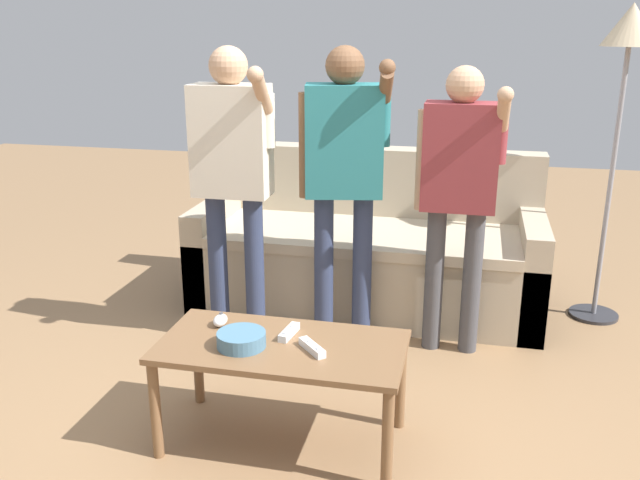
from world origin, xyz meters
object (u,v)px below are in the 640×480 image
at_px(floor_lamp, 627,57).
at_px(game_remote_nunchuk, 220,320).
at_px(game_remote_wand_near, 289,332).
at_px(snack_bowl, 241,339).
at_px(coffee_table, 282,357).
at_px(game_remote_wand_far, 312,348).
at_px(player_left, 232,163).
at_px(couch, 368,253).
at_px(player_center, 344,163).
at_px(player_right, 459,179).

bearing_deg(floor_lamp, game_remote_nunchuk, -138.99).
bearing_deg(game_remote_wand_near, snack_bowl, -139.50).
distance_m(coffee_table, game_remote_wand_far, 0.16).
xyz_separation_m(game_remote_nunchuk, player_left, (-0.20, 0.76, 0.51)).
bearing_deg(couch, player_center, -94.47).
bearing_deg(game_remote_wand_far, player_center, 94.29).
bearing_deg(player_center, couch, 85.53).
bearing_deg(game_remote_wand_near, player_center, 87.03).
bearing_deg(player_right, game_remote_wand_far, -115.48).
bearing_deg(game_remote_nunchuk, player_left, 104.83).
distance_m(player_left, game_remote_wand_near, 1.08).
xyz_separation_m(snack_bowl, game_remote_wand_far, (0.28, 0.02, -0.01)).
height_order(couch, coffee_table, couch).
bearing_deg(game_remote_wand_far, snack_bowl, -175.54).
bearing_deg(player_center, player_right, 2.36).
height_order(coffee_table, player_right, player_right).
xyz_separation_m(couch, player_right, (0.53, -0.56, 0.61)).
xyz_separation_m(snack_bowl, floor_lamp, (1.60, 1.69, 1.02)).
bearing_deg(game_remote_nunchuk, coffee_table, -20.08).
relative_size(coffee_table, floor_lamp, 0.56).
bearing_deg(coffee_table, player_center, 86.71).
xyz_separation_m(player_center, player_right, (0.58, 0.02, -0.06)).
relative_size(game_remote_nunchuk, player_left, 0.06).
distance_m(player_center, game_remote_wand_near, 1.05).
distance_m(couch, game_remote_wand_far, 1.62).
bearing_deg(game_remote_nunchuk, player_right, 44.17).
bearing_deg(game_remote_wand_far, player_left, 125.02).
distance_m(snack_bowl, floor_lamp, 2.54).
xyz_separation_m(game_remote_nunchuk, player_right, (0.93, 0.91, 0.46)).
xyz_separation_m(coffee_table, game_remote_wand_near, (0.01, 0.08, 0.07)).
bearing_deg(snack_bowl, game_remote_wand_near, 40.50).
xyz_separation_m(game_remote_nunchuk, player_center, (0.36, 0.88, 0.52)).
bearing_deg(snack_bowl, player_right, 53.87).
xyz_separation_m(couch, game_remote_wand_far, (0.03, -1.61, 0.15)).
bearing_deg(game_remote_nunchuk, game_remote_wand_near, -5.62).
relative_size(player_left, game_remote_wand_near, 10.28).
relative_size(coffee_table, game_remote_nunchuk, 11.20).
height_order(game_remote_wand_near, game_remote_wand_far, same).
distance_m(snack_bowl, player_right, 1.40).
height_order(couch, player_center, player_center).
xyz_separation_m(couch, coffee_table, (-0.10, -1.58, 0.07)).
bearing_deg(snack_bowl, couch, 81.27).
relative_size(floor_lamp, player_left, 1.13).
bearing_deg(game_remote_wand_far, game_remote_wand_near, 137.78).
xyz_separation_m(snack_bowl, game_remote_wand_near, (0.16, 0.13, -0.01)).
bearing_deg(floor_lamp, game_remote_wand_far, -128.37).
height_order(couch, game_remote_wand_near, couch).
distance_m(coffee_table, player_right, 1.32).
bearing_deg(game_remote_wand_near, game_remote_nunchuk, 174.38).
relative_size(player_left, player_center, 1.00).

